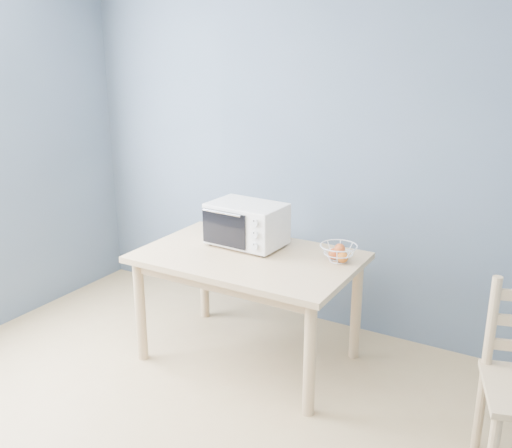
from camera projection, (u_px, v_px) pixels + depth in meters
The scene contains 4 objects.
room at pixel (83, 242), 2.26m from camera, with size 4.01×4.51×2.61m.
dining_table at pixel (248, 269), 3.72m from camera, with size 1.40×0.90×0.75m.
toaster_oven at pixel (244, 223), 3.83m from camera, with size 0.51×0.38×0.29m.
fruit_basket at pixel (339, 252), 3.56m from camera, with size 0.29×0.29×0.12m.
Camera 1 is at (1.66, -1.50, 2.04)m, focal length 40.00 mm.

